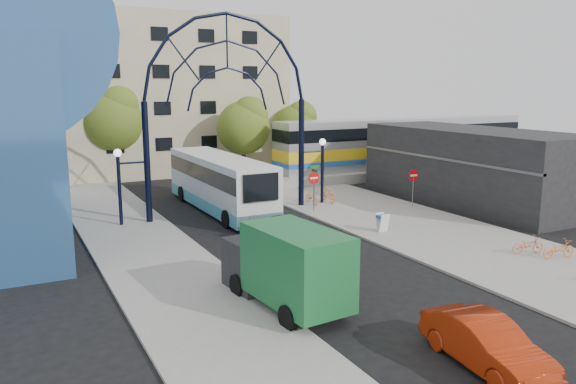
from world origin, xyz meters
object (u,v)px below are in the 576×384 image
street_name_sign (315,178)px  black_suv (293,232)px  sandwich_board (382,220)px  tree_north_a (245,125)px  red_sedan (486,343)px  bike_far_c (559,249)px  tree_north_b (113,118)px  stop_sign (314,182)px  bike_near_b (328,194)px  tree_north_c (297,125)px  bike_near_a (312,197)px  bike_far_a (528,245)px  train_car (405,142)px  city_bus (220,182)px  gateway_arch (228,74)px  do_not_enter_sign (413,179)px  green_truck (284,266)px

street_name_sign → black_suv: 8.25m
sandwich_board → tree_north_a: (0.52, 19.95, 3.86)m
red_sedan → bike_far_c: 11.95m
tree_north_b → red_sedan: (3.22, -37.15, -4.55)m
stop_sign → tree_north_b: size_ratio=0.31×
bike_near_b → sandwich_board: bearing=-102.9°
tree_north_c → bike_near_a: (-6.31, -13.93, -3.71)m
tree_north_c → stop_sign: bearing=-114.7°
bike_far_a → street_name_sign: bearing=33.5°
train_car → bike_near_a: bearing=-150.6°
street_name_sign → bike_near_a: street_name_sign is taller
tree_north_a → city_bus: (-6.21, -10.40, -2.80)m
tree_north_b → bike_near_a: bearing=-58.7°
gateway_arch → city_bus: gateway_arch is taller
do_not_enter_sign → city_bus: 12.39m
sandwich_board → city_bus: size_ratio=0.08×
black_suv → bike_near_a: 9.61m
bike_far_c → red_sedan: bearing=131.3°
tree_north_c → black_suv: 25.05m
train_car → bike_far_c: (-10.13, -23.57, -2.36)m
gateway_arch → stop_sign: gateway_arch is taller
bike_near_a → bike_far_a: size_ratio=1.08×
bike_far_a → black_suv: bearing=70.0°
red_sedan → tree_north_a: bearing=84.2°
bike_far_c → sandwich_board: bearing=42.6°
black_suv → bike_near_a: size_ratio=2.96×
gateway_arch → bike_near_a: size_ratio=8.02×
stop_sign → bike_near_a: bearing=63.2°
tree_north_a → tree_north_b: size_ratio=0.88×
green_truck → sandwich_board: bearing=30.1°
bike_near_b → tree_north_c: bearing=67.3°
tree_north_a → bike_far_c: tree_north_a is taller
tree_north_a → bike_near_a: 12.60m
green_truck → black_suv: (3.88, 6.73, -0.80)m
bike_near_a → bike_far_c: bike_near_a is taller
gateway_arch → do_not_enter_sign: (11.00, -4.00, -6.58)m
green_truck → tree_north_a: bearing=64.6°
sandwich_board → green_truck: bearing=-144.8°
street_name_sign → tree_north_a: size_ratio=0.40×
stop_sign → black_suv: size_ratio=0.50×
red_sedan → black_suv: bearing=92.0°
tree_north_c → bike_far_c: bearing=-94.4°
tree_north_a → bike_far_c: bearing=-82.2°
red_sedan → bike_near_b: bearing=75.8°
gateway_arch → train_car: gateway_arch is taller
city_bus → tree_north_c: bearing=45.3°
street_name_sign → tree_north_b: bearing=117.7°
stop_sign → bike_near_b: (2.25, 2.00, -1.36)m
train_car → green_truck: size_ratio=4.09×
gateway_arch → green_truck: bearing=-104.1°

